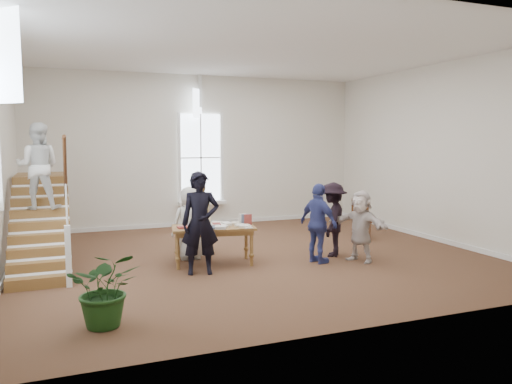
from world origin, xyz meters
name	(u,v)px	position (x,y,z in m)	size (l,w,h in m)	color
ground	(254,257)	(0.00, 0.00, 0.00)	(10.00, 10.00, 0.00)	#49291C
room_shell	(202,212)	(0.00, 4.39, 0.40)	(10.49, 10.00, 10.00)	silver
staircase	(39,188)	(-4.34, 0.75, 1.62)	(1.10, 4.10, 2.92)	brown
library_table	(215,230)	(-0.99, -0.30, 0.71)	(1.82, 1.14, 0.86)	brown
police_officer	(200,223)	(-1.47, -0.94, 0.99)	(0.72, 0.48, 1.99)	black
elderly_woman	(190,223)	(-1.37, 0.31, 0.79)	(0.78, 0.51, 1.59)	beige
person_yellow	(198,217)	(-1.07, 0.81, 0.83)	(0.81, 0.63, 1.67)	#F5E199
woman_cluster_a	(319,223)	(1.07, -1.00, 0.84)	(0.99, 0.41, 1.68)	#384086
woman_cluster_b	(333,219)	(1.67, -0.55, 0.82)	(1.06, 0.61, 1.65)	black
woman_cluster_c	(360,226)	(1.97, -1.20, 0.76)	(1.41, 0.45, 1.53)	silver
floor_plant	(106,289)	(-3.40, -3.13, 0.54)	(0.97, 0.84, 1.08)	#163711
side_chair	(361,217)	(3.33, 0.87, 0.59)	(0.59, 0.59, 1.05)	#3D1C10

